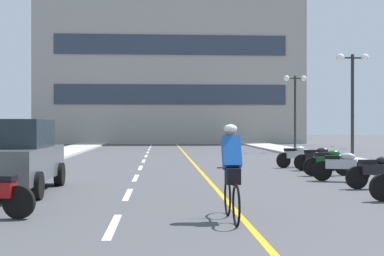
# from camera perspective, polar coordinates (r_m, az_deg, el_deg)

# --- Properties ---
(ground_plane) EXTENTS (140.00, 140.00, 0.00)m
(ground_plane) POSITION_cam_1_polar(r_m,az_deg,el_deg) (23.77, -0.54, -3.77)
(ground_plane) COLOR #47474C
(curb_left) EXTENTS (2.40, 72.00, 0.12)m
(curb_left) POSITION_cam_1_polar(r_m,az_deg,el_deg) (27.39, -16.12, -3.13)
(curb_left) COLOR #B7B2A8
(curb_left) RESTS_ON ground
(curb_right) EXTENTS (2.40, 72.00, 0.12)m
(curb_right) POSITION_cam_1_polar(r_m,az_deg,el_deg) (28.02, 14.02, -3.05)
(curb_right) COLOR #B7B2A8
(curb_right) RESTS_ON ground
(lane_dash_1) EXTENTS (0.14, 2.20, 0.01)m
(lane_dash_1) POSITION_cam_1_polar(r_m,az_deg,el_deg) (8.87, -8.64, -10.54)
(lane_dash_1) COLOR silver
(lane_dash_1) RESTS_ON ground
(lane_dash_2) EXTENTS (0.14, 2.20, 0.01)m
(lane_dash_2) POSITION_cam_1_polar(r_m,az_deg,el_deg) (12.81, -7.02, -7.20)
(lane_dash_2) COLOR silver
(lane_dash_2) RESTS_ON ground
(lane_dash_3) EXTENTS (0.14, 2.20, 0.01)m
(lane_dash_3) POSITION_cam_1_polar(r_m,az_deg,el_deg) (16.78, -6.17, -5.44)
(lane_dash_3) COLOR silver
(lane_dash_3) RESTS_ON ground
(lane_dash_4) EXTENTS (0.14, 2.20, 0.01)m
(lane_dash_4) POSITION_cam_1_polar(r_m,az_deg,el_deg) (20.76, -5.65, -4.35)
(lane_dash_4) COLOR silver
(lane_dash_4) RESTS_ON ground
(lane_dash_5) EXTENTS (0.14, 2.20, 0.01)m
(lane_dash_5) POSITION_cam_1_polar(r_m,az_deg,el_deg) (24.75, -5.30, -3.61)
(lane_dash_5) COLOR silver
(lane_dash_5) RESTS_ON ground
(lane_dash_6) EXTENTS (0.14, 2.20, 0.01)m
(lane_dash_6) POSITION_cam_1_polar(r_m,az_deg,el_deg) (28.74, -5.05, -3.07)
(lane_dash_6) COLOR silver
(lane_dash_6) RESTS_ON ground
(lane_dash_7) EXTENTS (0.14, 2.20, 0.01)m
(lane_dash_7) POSITION_cam_1_polar(r_m,az_deg,el_deg) (32.73, -4.86, -2.67)
(lane_dash_7) COLOR silver
(lane_dash_7) RESTS_ON ground
(lane_dash_8) EXTENTS (0.14, 2.20, 0.01)m
(lane_dash_8) POSITION_cam_1_polar(r_m,az_deg,el_deg) (36.72, -4.71, -2.35)
(lane_dash_8) COLOR silver
(lane_dash_8) RESTS_ON ground
(lane_dash_9) EXTENTS (0.14, 2.20, 0.01)m
(lane_dash_9) POSITION_cam_1_polar(r_m,az_deg,el_deg) (40.72, -4.59, -2.10)
(lane_dash_9) COLOR silver
(lane_dash_9) RESTS_ON ground
(lane_dash_10) EXTENTS (0.14, 2.20, 0.01)m
(lane_dash_10) POSITION_cam_1_polar(r_m,az_deg,el_deg) (44.72, -4.49, -1.89)
(lane_dash_10) COLOR silver
(lane_dash_10) RESTS_ON ground
(lane_dash_11) EXTENTS (0.14, 2.20, 0.01)m
(lane_dash_11) POSITION_cam_1_polar(r_m,az_deg,el_deg) (48.71, -4.41, -1.72)
(lane_dash_11) COLOR silver
(lane_dash_11) RESTS_ON ground
(centre_line_yellow) EXTENTS (0.12, 66.00, 0.01)m
(centre_line_yellow) POSITION_cam_1_polar(r_m,az_deg,el_deg) (26.77, -0.34, -3.32)
(centre_line_yellow) COLOR gold
(centre_line_yellow) RESTS_ON ground
(office_building) EXTENTS (25.17, 7.11, 15.13)m
(office_building) POSITION_cam_1_polar(r_m,az_deg,el_deg) (51.52, -2.37, 6.81)
(office_building) COLOR #9E998E
(office_building) RESTS_ON ground
(street_lamp_mid) EXTENTS (1.46, 0.36, 4.72)m
(street_lamp_mid) POSITION_cam_1_polar(r_m,az_deg,el_deg) (24.07, 17.13, 4.87)
(street_lamp_mid) COLOR black
(street_lamp_mid) RESTS_ON curb_right
(street_lamp_far) EXTENTS (1.46, 0.36, 4.75)m
(street_lamp_far) POSITION_cam_1_polar(r_m,az_deg,el_deg) (33.87, 11.19, 3.57)
(street_lamp_far) COLOR black
(street_lamp_far) RESTS_ON curb_right
(parked_car_near) EXTENTS (1.96, 4.22, 1.82)m
(parked_car_near) POSITION_cam_1_polar(r_m,az_deg,el_deg) (13.75, -18.80, -2.88)
(parked_car_near) COLOR black
(parked_car_near) RESTS_ON ground
(motorcycle_4) EXTENTS (1.70, 0.60, 0.92)m
(motorcycle_4) POSITION_cam_1_polar(r_m,az_deg,el_deg) (14.63, 19.57, -4.43)
(motorcycle_4) COLOR black
(motorcycle_4) RESTS_ON ground
(motorcycle_5) EXTENTS (1.66, 0.75, 0.92)m
(motorcycle_5) POSITION_cam_1_polar(r_m,az_deg,el_deg) (16.25, 16.00, -3.97)
(motorcycle_5) COLOR black
(motorcycle_5) RESTS_ON ground
(motorcycle_6) EXTENTS (1.70, 0.60, 0.92)m
(motorcycle_6) POSITION_cam_1_polar(r_m,az_deg,el_deg) (17.96, 14.66, -3.56)
(motorcycle_6) COLOR black
(motorcycle_6) RESTS_ON ground
(motorcycle_7) EXTENTS (1.70, 0.60, 0.92)m
(motorcycle_7) POSITION_cam_1_polar(r_m,az_deg,el_deg) (19.92, 13.53, -3.19)
(motorcycle_7) COLOR black
(motorcycle_7) RESTS_ON ground
(motorcycle_8) EXTENTS (1.65, 0.77, 0.92)m
(motorcycle_8) POSITION_cam_1_polar(r_m,az_deg,el_deg) (21.19, 11.27, -2.98)
(motorcycle_8) COLOR black
(motorcycle_8) RESTS_ON ground
(cyclist_rider) EXTENTS (0.42, 1.77, 1.71)m
(cyclist_rider) POSITION_cam_1_polar(r_m,az_deg,el_deg) (9.24, 4.35, -4.56)
(cyclist_rider) COLOR black
(cyclist_rider) RESTS_ON ground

